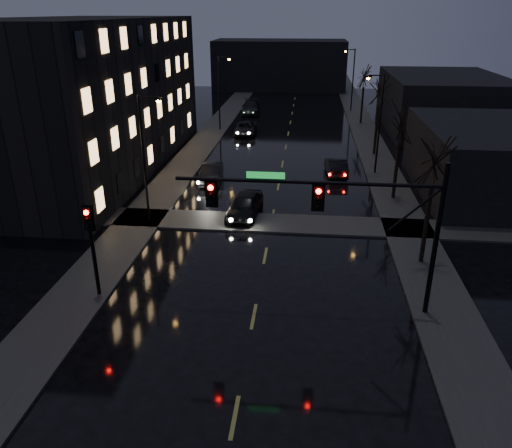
% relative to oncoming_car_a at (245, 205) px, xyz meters
% --- Properties ---
extents(sidewalk_left, '(3.00, 140.00, 0.12)m').
position_rel_oncoming_car_a_xyz_m(sidewalk_left, '(-6.68, 15.44, -0.74)').
color(sidewalk_left, '#2D2D2B').
rests_on(sidewalk_left, ground).
extents(sidewalk_right, '(3.00, 140.00, 0.12)m').
position_rel_oncoming_car_a_xyz_m(sidewalk_right, '(10.32, 15.44, -0.74)').
color(sidewalk_right, '#2D2D2B').
rests_on(sidewalk_right, ground).
extents(sidewalk_cross, '(40.00, 3.00, 0.12)m').
position_rel_oncoming_car_a_xyz_m(sidewalk_cross, '(1.82, -1.06, -0.74)').
color(sidewalk_cross, '#2D2D2B').
rests_on(sidewalk_cross, ground).
extents(apartment_block, '(12.00, 30.00, 12.00)m').
position_rel_oncoming_car_a_xyz_m(apartment_block, '(-14.68, 10.44, 5.20)').
color(apartment_block, black).
rests_on(apartment_block, ground).
extents(commercial_right_near, '(10.00, 14.00, 5.00)m').
position_rel_oncoming_car_a_xyz_m(commercial_right_near, '(17.32, 6.44, 1.70)').
color(commercial_right_near, black).
rests_on(commercial_right_near, ground).
extents(commercial_right_far, '(12.00, 18.00, 6.00)m').
position_rel_oncoming_car_a_xyz_m(commercial_right_far, '(18.82, 28.44, 2.20)').
color(commercial_right_far, black).
rests_on(commercial_right_far, ground).
extents(far_block, '(22.00, 10.00, 8.00)m').
position_rel_oncoming_car_a_xyz_m(far_block, '(-1.18, 58.44, 3.20)').
color(far_block, black).
rests_on(far_block, ground).
extents(signal_mast, '(11.11, 0.41, 7.00)m').
position_rel_oncoming_car_a_xyz_m(signal_mast, '(5.66, -10.56, 4.07)').
color(signal_mast, black).
rests_on(signal_mast, ground).
extents(signal_pole_left, '(0.35, 0.41, 4.53)m').
position_rel_oncoming_car_a_xyz_m(signal_pole_left, '(-5.68, -10.56, 2.22)').
color(signal_pole_left, black).
rests_on(signal_pole_left, ground).
extents(tree_near, '(3.52, 3.52, 8.08)m').
position_rel_oncoming_car_a_xyz_m(tree_near, '(10.22, -5.56, 5.42)').
color(tree_near, black).
rests_on(tree_near, ground).
extents(tree_mid_a, '(3.30, 3.30, 7.58)m').
position_rel_oncoming_car_a_xyz_m(tree_mid_a, '(10.22, 4.44, 5.03)').
color(tree_mid_a, black).
rests_on(tree_mid_a, ground).
extents(tree_mid_b, '(3.74, 3.74, 8.59)m').
position_rel_oncoming_car_a_xyz_m(tree_mid_b, '(10.22, 16.44, 5.81)').
color(tree_mid_b, black).
rests_on(tree_mid_b, ground).
extents(tree_far, '(3.43, 3.43, 7.88)m').
position_rel_oncoming_car_a_xyz_m(tree_far, '(10.22, 30.44, 5.27)').
color(tree_far, black).
rests_on(tree_far, ground).
extents(streetlight_l_near, '(1.53, 0.28, 8.00)m').
position_rel_oncoming_car_a_xyz_m(streetlight_l_near, '(-5.77, -1.56, 3.98)').
color(streetlight_l_near, black).
rests_on(streetlight_l_near, ground).
extents(streetlight_l_far, '(1.53, 0.28, 8.00)m').
position_rel_oncoming_car_a_xyz_m(streetlight_l_far, '(-5.77, 25.44, 3.98)').
color(streetlight_l_far, black).
rests_on(streetlight_l_far, ground).
extents(streetlight_r_mid, '(1.53, 0.28, 8.00)m').
position_rel_oncoming_car_a_xyz_m(streetlight_r_mid, '(9.40, 10.44, 3.98)').
color(streetlight_r_mid, black).
rests_on(streetlight_r_mid, ground).
extents(streetlight_r_far, '(1.53, 0.28, 8.00)m').
position_rel_oncoming_car_a_xyz_m(streetlight_r_far, '(9.40, 38.44, 3.98)').
color(streetlight_r_far, black).
rests_on(streetlight_r_far, ground).
extents(oncoming_car_a, '(2.35, 4.84, 1.59)m').
position_rel_oncoming_car_a_xyz_m(oncoming_car_a, '(0.00, 0.00, 0.00)').
color(oncoming_car_a, black).
rests_on(oncoming_car_a, ground).
extents(oncoming_car_b, '(1.78, 4.41, 1.42)m').
position_rel_oncoming_car_a_xyz_m(oncoming_car_b, '(-3.52, 6.94, -0.08)').
color(oncoming_car_b, black).
rests_on(oncoming_car_b, ground).
extents(oncoming_car_c, '(2.42, 4.92, 1.34)m').
position_rel_oncoming_car_a_xyz_m(oncoming_car_c, '(-2.82, 23.57, -0.12)').
color(oncoming_car_c, black).
rests_on(oncoming_car_c, ground).
extents(oncoming_car_d, '(2.59, 5.67, 1.61)m').
position_rel_oncoming_car_a_xyz_m(oncoming_car_d, '(-3.62, 35.48, 0.01)').
color(oncoming_car_d, black).
rests_on(oncoming_car_d, ground).
extents(lead_car, '(1.88, 4.43, 1.42)m').
position_rel_oncoming_car_a_xyz_m(lead_car, '(6.35, 9.75, -0.08)').
color(lead_car, black).
rests_on(lead_car, ground).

